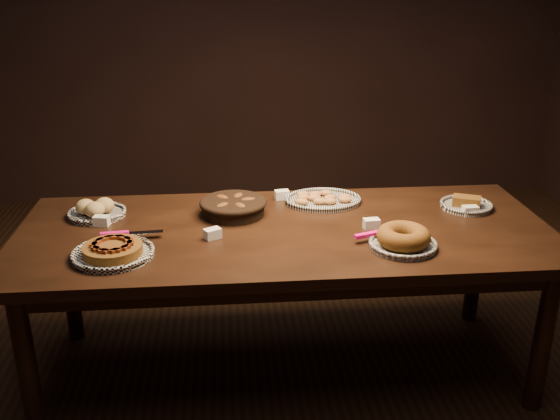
{
  "coord_description": "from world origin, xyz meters",
  "views": [
    {
      "loc": [
        -0.25,
        -2.56,
        1.85
      ],
      "look_at": [
        -0.02,
        0.05,
        0.82
      ],
      "focal_mm": 40.0,
      "sensor_mm": 36.0,
      "label": 1
    }
  ],
  "objects": [
    {
      "name": "bundt_cake_plate",
      "position": [
        0.47,
        -0.24,
        0.79
      ],
      "size": [
        0.34,
        0.3,
        0.09
      ],
      "rotation": [
        0.0,
        0.0,
        -0.0
      ],
      "color": "black",
      "rests_on": "buffet_table"
    },
    {
      "name": "croissant_basket",
      "position": [
        -0.23,
        0.19,
        0.8
      ],
      "size": [
        0.37,
        0.37,
        0.08
      ],
      "rotation": [
        0.0,
        0.0,
        -0.33
      ],
      "color": "black",
      "rests_on": "buffet_table"
    },
    {
      "name": "madeleine_platter",
      "position": [
        0.22,
        0.31,
        0.77
      ],
      "size": [
        0.37,
        0.31,
        0.04
      ],
      "rotation": [
        0.0,
        0.0,
        0.36
      ],
      "color": "black",
      "rests_on": "buffet_table"
    },
    {
      "name": "apple_tart_plate",
      "position": [
        -0.72,
        -0.23,
        0.77
      ],
      "size": [
        0.35,
        0.36,
        0.06
      ],
      "rotation": [
        0.0,
        0.0,
        0.33
      ],
      "color": "white",
      "rests_on": "buffet_table"
    },
    {
      "name": "ground",
      "position": [
        0.0,
        0.0,
        0.0
      ],
      "size": [
        5.0,
        5.0,
        0.0
      ],
      "primitive_type": "plane",
      "color": "black",
      "rests_on": "ground"
    },
    {
      "name": "tent_cards",
      "position": [
        0.03,
        0.09,
        0.77
      ],
      "size": [
        1.79,
        0.53,
        0.04
      ],
      "color": "white",
      "rests_on": "buffet_table"
    },
    {
      "name": "loaf_plate",
      "position": [
        0.9,
        0.17,
        0.77
      ],
      "size": [
        0.25,
        0.25,
        0.06
      ],
      "rotation": [
        0.0,
        0.0,
        -0.42
      ],
      "color": "black",
      "rests_on": "buffet_table"
    },
    {
      "name": "bread_roll_plate",
      "position": [
        -0.87,
        0.22,
        0.78
      ],
      "size": [
        0.27,
        0.27,
        0.09
      ],
      "rotation": [
        0.0,
        0.0,
        0.13
      ],
      "color": "white",
      "rests_on": "buffet_table"
    },
    {
      "name": "buffet_table",
      "position": [
        0.0,
        0.0,
        0.68
      ],
      "size": [
        2.4,
        1.0,
        0.75
      ],
      "color": "black",
      "rests_on": "ground"
    }
  ]
}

